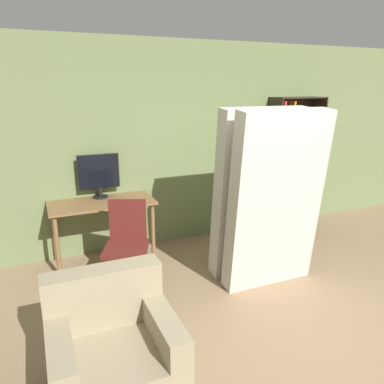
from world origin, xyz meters
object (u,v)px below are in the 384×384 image
Objects in this scene: bookshelf at (286,164)px; mattress_near at (276,202)px; mattress_far at (258,194)px; office_chair at (127,254)px; armchair at (113,352)px; monitor at (99,174)px.

mattress_near is (-1.24, -1.47, -0.03)m from bookshelf.
mattress_far is at bearing -137.40° from bookshelf.
mattress_near is 0.33m from mattress_far.
mattress_far is (1.47, -0.21, 0.56)m from office_chair.
mattress_near is at bearing 22.97° from armchair.
mattress_near is at bearing -20.24° from office_chair.
mattress_near is at bearing -130.07° from bookshelf.
monitor reaches higher than office_chair.
mattress_near is 1.00× the size of mattress_far.
office_chair is at bearing 159.76° from mattress_near.
mattress_near is at bearing -90.00° from mattress_far.
office_chair is at bearing -161.08° from bookshelf.
monitor is 2.16m from mattress_near.
mattress_far is 2.25× the size of armchair.
monitor is 0.28× the size of bookshelf.
mattress_far is at bearing 30.89° from armchair.
mattress_far reaches higher than monitor.
office_chair is 0.50× the size of mattress_far.
office_chair is (0.08, -0.96, -0.68)m from monitor.
armchair is at bearing -149.11° from mattress_far.
mattress_near is (1.56, -1.50, -0.12)m from monitor.
monitor is at bearing 143.11° from mattress_far.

